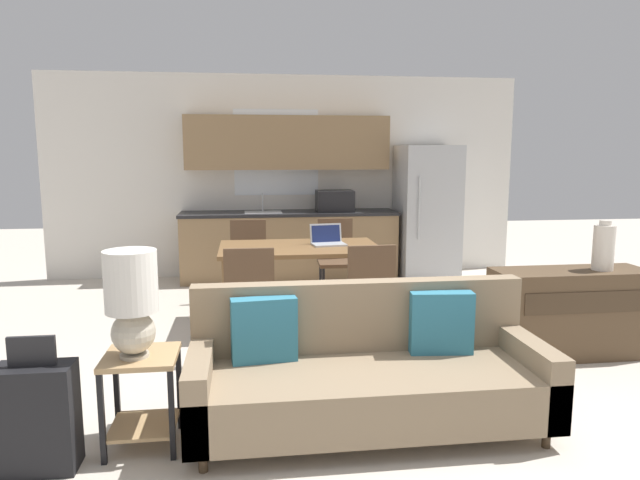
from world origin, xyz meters
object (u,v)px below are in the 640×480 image
Objects in this scene: dining_chair_near_left at (250,295)px; dining_chair_near_right at (368,291)px; table_lamp at (132,299)px; refrigerator at (427,212)px; credenza at (569,313)px; side_table at (142,385)px; dining_chair_far_right at (336,256)px; vase at (604,247)px; dining_chair_far_left at (248,258)px; dining_table at (300,253)px; laptop at (328,240)px; suitcase at (37,417)px; couch at (366,373)px.

dining_chair_near_left is 1.00× the size of dining_chair_near_right.
refrigerator is at bearing 54.16° from table_lamp.
credenza is at bearing -85.83° from refrigerator.
dining_chair_near_left reaches higher than side_table.
credenza is 2.59m from dining_chair_far_right.
vase is (3.52, 1.08, 0.04)m from table_lamp.
side_table is 0.59× the size of dining_chair_far_left.
dining_table is at bearing 63.44° from side_table.
refrigerator is 4.31× the size of vase.
dining_chair_near_right is at bearing -116.74° from refrigerator.
vase is at bearing -38.28° from laptop.
dining_chair_far_left is (0.63, 3.06, 0.15)m from side_table.
dining_table is (-1.91, -1.95, -0.17)m from refrigerator.
side_table is 1.34× the size of vase.
dining_chair_far_right is (1.64, 3.10, -0.36)m from table_lamp.
dining_chair_near_left is 1.68m from dining_chair_far_left.
suitcase is (-3.54, -4.39, -0.59)m from refrigerator.
refrigerator is 1.84m from dining_chair_far_right.
table_lamp is at bearing -163.01° from vase.
vase is (0.47, -3.15, 0.03)m from refrigerator.
refrigerator is 1.90× the size of dining_chair_far_right.
side_table is 3.69m from vase.
suitcase is (-0.51, -0.20, -0.07)m from side_table.
dining_chair_far_right is at bearing 1.69° from dining_chair_far_left.
vase is at bearing 173.76° from dining_chair_near_left.
laptop is (-0.21, -0.76, 0.31)m from dining_chair_far_right.
refrigerator is 5.21m from table_lamp.
refrigerator is 2.92× the size of table_lamp.
suitcase reaches higher than side_table.
table_lamp is at bearing -161.40° from credenza.
side_table is (-1.32, -0.08, 0.03)m from couch.
suitcase is at bearing -161.38° from credenza.
refrigerator is 1.90× the size of dining_chair_near_left.
dining_chair_near_left is 2.66× the size of laptop.
vase is at bearing -33.94° from dining_chair_far_left.
side_table is 0.59× the size of dining_chair_near_right.
laptop is at bearing -129.67° from dining_chair_near_left.
side_table is at bearing -125.82° from refrigerator.
vase is 1.17× the size of laptop.
dining_table is 2.67m from vase.
dining_chair_far_right reaches higher than suitcase.
dining_chair_near_left is at bearing 173.17° from credenza.
refrigerator is at bearing 40.64° from dining_chair_far_right.
dining_chair_near_left is at bearing 173.21° from vase.
table_lamp is 0.77m from suitcase.
suitcase is (-1.91, -2.50, -0.53)m from laptop.
vase is at bearing 16.62° from side_table.
dining_chair_near_right is (-1.88, 0.35, -0.40)m from vase.
refrigerator is at bearing 42.14° from laptop.
table_lamp is at bearing -128.43° from side_table.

